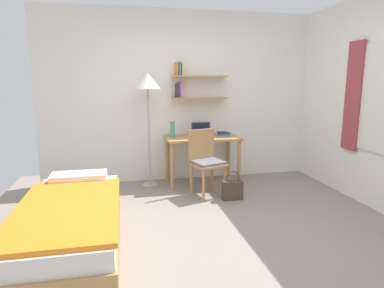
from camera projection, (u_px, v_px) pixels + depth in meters
name	position (u px, v px, depth m)	size (l,w,h in m)	color
ground_plane	(223.00, 232.00, 3.43)	(5.28, 5.28, 0.00)	gray
wall_back	(186.00, 97.00, 5.13)	(4.40, 0.27, 2.60)	white
bed	(71.00, 226.00, 3.03)	(0.87, 1.88, 0.54)	#B2844C
desk	(202.00, 145.00, 4.99)	(1.10, 0.59, 0.72)	#B2844C
desk_chair	(206.00, 159.00, 4.50)	(0.51, 0.50, 0.90)	#B2844C
standing_lamp	(148.00, 88.00, 4.67)	(0.36, 0.36, 1.66)	#B2A893
laptop	(202.00, 133.00, 5.00)	(0.30, 0.22, 0.21)	#2D2D33
water_bottle	(172.00, 129.00, 4.90)	(0.07, 0.07, 0.24)	#42A87F
book_stack	(224.00, 134.00, 5.08)	(0.19, 0.22, 0.05)	#3384C6
handbag	(232.00, 190.00, 4.36)	(0.27, 0.11, 0.39)	#4C382D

